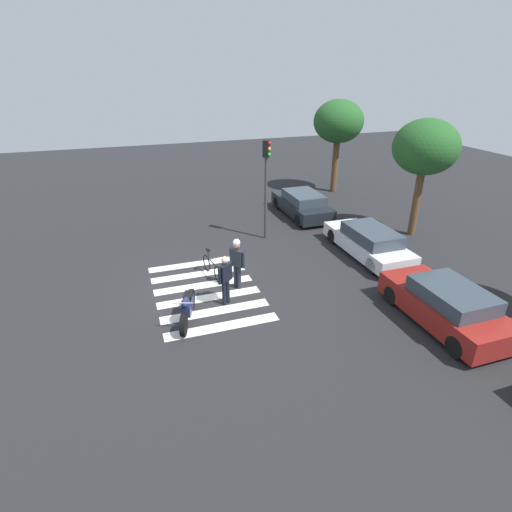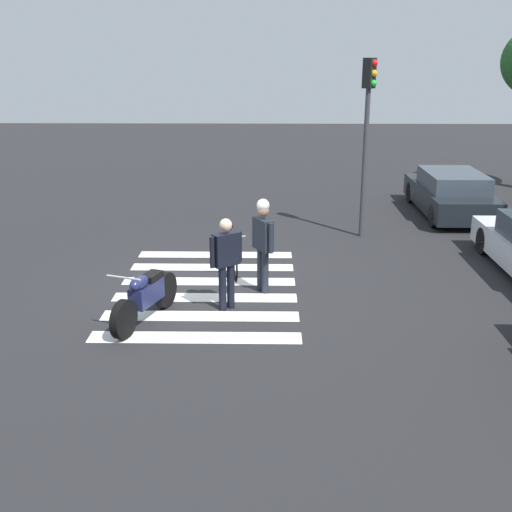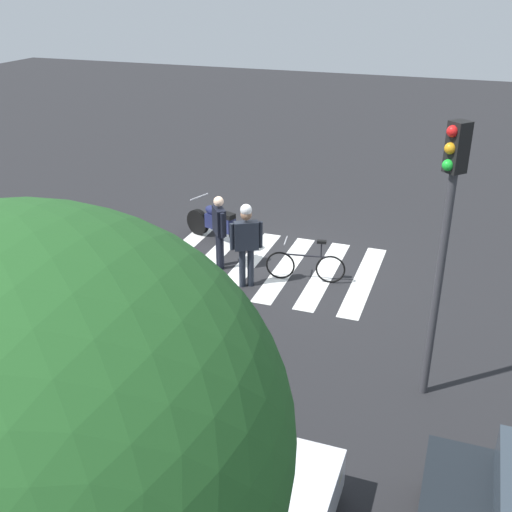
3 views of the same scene
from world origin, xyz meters
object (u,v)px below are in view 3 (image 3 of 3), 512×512
object	(u,v)px
police_motorcycle	(219,224)
car_white_van	(149,459)
officer_by_motorcycle	(246,239)
traffic_light_pole	(446,223)
leaning_bicycle	(306,266)
officer_on_foot	(219,228)

from	to	relation	value
police_motorcycle	car_white_van	size ratio (longest dim) A/B	0.45
officer_by_motorcycle	traffic_light_pole	xyz separation A→B (m)	(-3.97, 2.51, 1.83)
police_motorcycle	leaning_bicycle	bearing A→B (deg)	152.31
police_motorcycle	officer_on_foot	world-z (taller)	officer_on_foot
officer_on_foot	officer_by_motorcycle	xyz separation A→B (m)	(-0.89, 0.66, 0.11)
police_motorcycle	officer_by_motorcycle	bearing A→B (deg)	126.31
leaning_bicycle	car_white_van	world-z (taller)	car_white_van
police_motorcycle	traffic_light_pole	world-z (taller)	traffic_light_pole
leaning_bicycle	traffic_light_pole	xyz separation A→B (m)	(-2.84, 3.16, 2.56)
police_motorcycle	leaning_bicycle	size ratio (longest dim) A/B	1.18
leaning_bicycle	officer_by_motorcycle	distance (m)	1.50
car_white_van	traffic_light_pole	distance (m)	5.13
police_motorcycle	traffic_light_pole	xyz separation A→B (m)	(-5.46, 4.54, 2.46)
traffic_light_pole	officer_by_motorcycle	bearing A→B (deg)	-32.27
car_white_van	leaning_bicycle	bearing A→B (deg)	-92.15
officer_on_foot	car_white_van	bearing A→B (deg)	105.21
officer_on_foot	car_white_van	xyz separation A→B (m)	(-1.78, 6.53, -0.38)
officer_by_motorcycle	car_white_van	size ratio (longest dim) A/B	0.41
officer_on_foot	traffic_light_pole	distance (m)	6.11
officer_by_motorcycle	officer_on_foot	bearing A→B (deg)	-36.41
leaning_bicycle	traffic_light_pole	world-z (taller)	traffic_light_pole
officer_by_motorcycle	car_white_van	distance (m)	5.96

